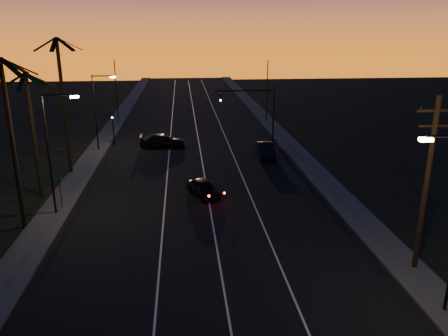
{
  "coord_description": "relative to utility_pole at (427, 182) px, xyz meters",
  "views": [
    {
      "loc": [
        -1.43,
        -11.01,
        13.17
      ],
      "look_at": [
        1.59,
        20.1,
        3.21
      ],
      "focal_mm": 35.0,
      "sensor_mm": 36.0,
      "label": 1
    }
  ],
  "objects": [
    {
      "name": "lead_car",
      "position": [
        -11.47,
        12.77,
        -4.62
      ],
      "size": [
        3.18,
        4.72,
        1.37
      ],
      "color": "black",
      "rests_on": "road"
    },
    {
      "name": "right_car",
      "position": [
        -4.25,
        23.5,
        -4.52
      ],
      "size": [
        1.91,
        4.85,
        1.57
      ],
      "color": "black",
      "rests_on": "road"
    },
    {
      "name": "palm_far",
      "position": [
        -23.8,
        20.0,
        2.3
      ],
      "size": [
        4.25,
        4.16,
        12.53
      ],
      "color": "black",
      "rests_on": "ground"
    },
    {
      "name": "streetlight_left_near",
      "position": [
        -22.3,
        10.0,
        0.01
      ],
      "size": [
        2.55,
        0.26,
        9.0
      ],
      "color": "black",
      "rests_on": "ground"
    },
    {
      "name": "lane_stripe_right",
      "position": [
        -7.6,
        20.0,
        -5.3
      ],
      "size": [
        0.12,
        160.0,
        0.01
      ],
      "primitive_type": "cube",
      "color": "silver",
      "rests_on": "road"
    },
    {
      "name": "utility_pole",
      "position": [
        0.0,
        0.0,
        0.0
      ],
      "size": [
        2.2,
        0.28,
        10.0
      ],
      "color": "black",
      "rests_on": "ground"
    },
    {
      "name": "palm_mid",
      "position": [
        -24.8,
        14.0,
        0.94
      ],
      "size": [
        4.25,
        4.16,
        10.03
      ],
      "color": "black",
      "rests_on": "ground"
    },
    {
      "name": "cross_car",
      "position": [
        -15.4,
        28.65,
        -4.53
      ],
      "size": [
        5.38,
        2.35,
        1.54
      ],
      "color": "black",
      "rests_on": "road"
    },
    {
      "name": "sidewalk_left",
      "position": [
        -22.8,
        20.0,
        -5.24
      ],
      "size": [
        2.4,
        170.0,
        0.16
      ],
      "primitive_type": "cube",
      "color": "#353533",
      "rests_on": "ground"
    },
    {
      "name": "palm_near",
      "position": [
        -24.2,
        8.0,
        1.76
      ],
      "size": [
        4.25,
        4.16,
        11.53
      ],
      "color": "black",
      "rests_on": "ground"
    },
    {
      "name": "street_sign",
      "position": [
        -22.4,
        11.0,
        -3.66
      ],
      "size": [
        0.7,
        0.06,
        2.6
      ],
      "color": "black",
      "rests_on": "ground"
    },
    {
      "name": "far_pole_right",
      "position": [
        -0.6,
        42.0,
        -0.82
      ],
      "size": [
        0.14,
        0.14,
        9.0
      ],
      "primitive_type": "cylinder",
      "color": "black",
      "rests_on": "ground"
    },
    {
      "name": "lane_stripe_left",
      "position": [
        -14.6,
        20.0,
        -5.3
      ],
      "size": [
        0.12,
        160.0,
        0.01
      ],
      "primitive_type": "cube",
      "color": "silver",
      "rests_on": "road"
    },
    {
      "name": "road",
      "position": [
        -11.6,
        20.0,
        -5.31
      ],
      "size": [
        20.0,
        170.0,
        0.01
      ],
      "primitive_type": "cube",
      "color": "black",
      "rests_on": "ground"
    },
    {
      "name": "signal_mast",
      "position": [
        -4.46,
        29.99,
        -0.53
      ],
      "size": [
        7.1,
        0.41,
        7.0
      ],
      "color": "black",
      "rests_on": "ground"
    },
    {
      "name": "lane_stripe_mid",
      "position": [
        -11.1,
        20.0,
        -5.3
      ],
      "size": [
        0.12,
        160.0,
        0.01
      ],
      "primitive_type": "cube",
      "color": "silver",
      "rests_on": "road"
    },
    {
      "name": "streetlight_left_far",
      "position": [
        -22.29,
        28.0,
        -0.25
      ],
      "size": [
        2.55,
        0.26,
        8.5
      ],
      "color": "black",
      "rests_on": "ground"
    },
    {
      "name": "signal_post",
      "position": [
        -21.1,
        29.98,
        -2.42
      ],
      "size": [
        0.28,
        0.37,
        4.2
      ],
      "color": "black",
      "rests_on": "ground"
    },
    {
      "name": "far_pole_left",
      "position": [
        -22.6,
        45.0,
        -0.82
      ],
      "size": [
        0.14,
        0.14,
        9.0
      ],
      "primitive_type": "cylinder",
      "color": "black",
      "rests_on": "ground"
    },
    {
      "name": "sidewalk_right",
      "position": [
        -0.4,
        20.0,
        -5.24
      ],
      "size": [
        2.4,
        170.0,
        0.16
      ],
      "primitive_type": "cube",
      "color": "#353533",
      "rests_on": "ground"
    }
  ]
}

